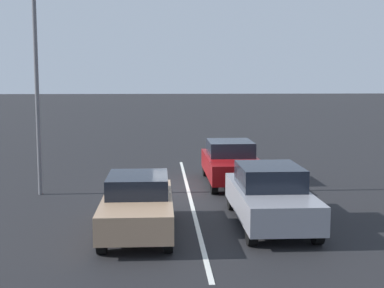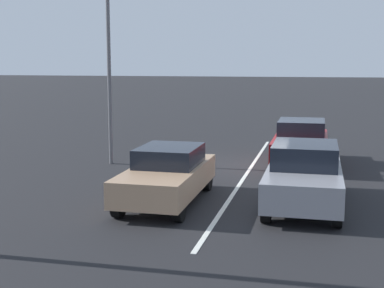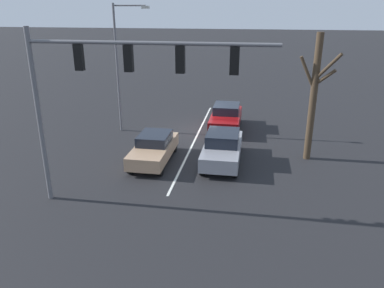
{
  "view_description": "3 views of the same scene",
  "coord_description": "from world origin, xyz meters",
  "px_view_note": "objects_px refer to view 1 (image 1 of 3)",
  "views": [
    {
      "loc": [
        0.98,
        19.11,
        3.97
      ],
      "look_at": [
        0.11,
        4.53,
        2.17
      ],
      "focal_mm": 50.0,
      "sensor_mm": 36.0,
      "label": 1
    },
    {
      "loc": [
        -2.3,
        18.94,
        3.7
      ],
      "look_at": [
        0.79,
        6.03,
        1.67
      ],
      "focal_mm": 50.0,
      "sensor_mm": 36.0,
      "label": 2
    },
    {
      "loc": [
        -3.48,
        23.27,
        7.72
      ],
      "look_at": [
        -0.58,
        6.3,
        1.38
      ],
      "focal_mm": 35.0,
      "sensor_mm": 36.0,
      "label": 3
    }
  ],
  "objects_px": {
    "car_maroon_leftlane_second": "(231,162)",
    "street_lamp_right_shoulder": "(44,59)",
    "car_tan_midlane_front": "(138,204)",
    "car_gray_leftlane_front": "(270,195)"
  },
  "relations": [
    {
      "from": "car_maroon_leftlane_second",
      "to": "street_lamp_right_shoulder",
      "type": "xyz_separation_m",
      "value": [
        6.53,
        1.51,
        3.8
      ]
    },
    {
      "from": "car_gray_leftlane_front",
      "to": "street_lamp_right_shoulder",
      "type": "relative_size",
      "value": 0.59
    },
    {
      "from": "car_gray_leftlane_front",
      "to": "car_tan_midlane_front",
      "type": "relative_size",
      "value": 1.07
    },
    {
      "from": "car_maroon_leftlane_second",
      "to": "street_lamp_right_shoulder",
      "type": "bearing_deg",
      "value": 13.03
    },
    {
      "from": "car_tan_midlane_front",
      "to": "street_lamp_right_shoulder",
      "type": "relative_size",
      "value": 0.55
    },
    {
      "from": "car_maroon_leftlane_second",
      "to": "street_lamp_right_shoulder",
      "type": "distance_m",
      "value": 7.7
    },
    {
      "from": "car_tan_midlane_front",
      "to": "car_maroon_leftlane_second",
      "type": "xyz_separation_m",
      "value": [
        -3.25,
        -6.28,
        0.07
      ]
    },
    {
      "from": "car_tan_midlane_front",
      "to": "street_lamp_right_shoulder",
      "type": "xyz_separation_m",
      "value": [
        3.28,
        -4.77,
        3.87
      ]
    },
    {
      "from": "car_gray_leftlane_front",
      "to": "car_maroon_leftlane_second",
      "type": "xyz_separation_m",
      "value": [
        0.3,
        -5.76,
        0.01
      ]
    },
    {
      "from": "car_gray_leftlane_front",
      "to": "car_maroon_leftlane_second",
      "type": "relative_size",
      "value": 1.01
    }
  ]
}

